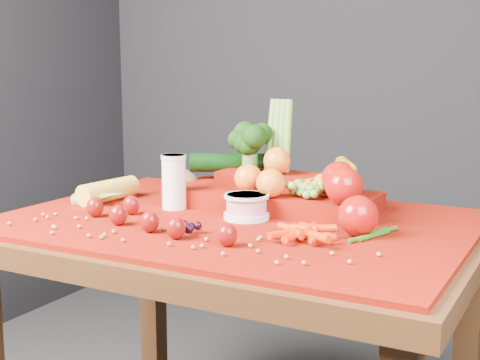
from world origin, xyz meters
The scene contains 12 objects.
table centered at (0.00, 0.00, 0.66)m, with size 1.10×0.80×0.75m.
red_cloth centered at (0.00, 0.00, 0.76)m, with size 1.05×0.75×0.01m, color #7B0C04.
milk_glass centered at (-0.19, 0.02, 0.83)m, with size 0.06×0.06×0.13m.
yogurt_bowl centered at (0.02, 0.01, 0.79)m, with size 0.11×0.11×0.06m.
strawberry_scatter centered at (-0.13, -0.15, 0.79)m, with size 0.44×0.28×0.05m.
dark_grape_cluster centered at (-0.02, -0.18, 0.78)m, with size 0.06×0.05×0.03m, color black, non-canonical shape.
soybean_scatter centered at (0.00, -0.20, 0.77)m, with size 0.84×0.24×0.01m, color #9D6F43, non-canonical shape.
corn_ear centered at (-0.38, -0.01, 0.78)m, with size 0.20×0.24×0.06m.
potato centered at (-0.27, 0.18, 0.80)m, with size 0.11×0.08×0.07m, color brown.
baby_carrot_pile centered at (0.22, -0.12, 0.78)m, with size 0.17×0.17×0.03m, color red, non-canonical shape.
green_bean_pile centered at (0.33, -0.01, 0.77)m, with size 0.14×0.12×0.01m, color #265814, non-canonical shape.
produce_mound centered at (0.05, 0.15, 0.82)m, with size 0.60×0.38×0.27m.
Camera 1 is at (0.72, -1.33, 1.11)m, focal length 50.00 mm.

